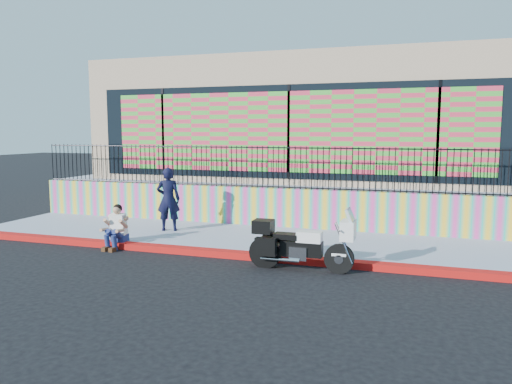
% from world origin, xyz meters
% --- Properties ---
extents(ground, '(90.00, 90.00, 0.00)m').
position_xyz_m(ground, '(0.00, 0.00, 0.00)').
color(ground, black).
rests_on(ground, ground).
extents(red_curb, '(16.00, 0.30, 0.15)m').
position_xyz_m(red_curb, '(0.00, 0.00, 0.07)').
color(red_curb, '#AA120C').
rests_on(red_curb, ground).
extents(sidewalk, '(16.00, 3.00, 0.15)m').
position_xyz_m(sidewalk, '(0.00, 1.65, 0.07)').
color(sidewalk, '#949AB1').
rests_on(sidewalk, ground).
extents(mural_wall, '(16.00, 0.20, 1.10)m').
position_xyz_m(mural_wall, '(0.00, 3.25, 0.70)').
color(mural_wall, '#EB3D9D').
rests_on(mural_wall, sidewalk).
extents(metal_fence, '(15.80, 0.04, 1.20)m').
position_xyz_m(metal_fence, '(0.00, 3.25, 1.85)').
color(metal_fence, black).
rests_on(metal_fence, mural_wall).
extents(elevated_platform, '(16.00, 10.00, 1.25)m').
position_xyz_m(elevated_platform, '(0.00, 8.35, 0.62)').
color(elevated_platform, '#949AB1').
rests_on(elevated_platform, ground).
extents(storefront_building, '(14.00, 8.06, 4.00)m').
position_xyz_m(storefront_building, '(0.00, 8.13, 3.25)').
color(storefront_building, tan).
rests_on(storefront_building, elevated_platform).
extents(police_motorcycle, '(2.18, 0.72, 1.35)m').
position_xyz_m(police_motorcycle, '(1.46, -0.52, 0.57)').
color(police_motorcycle, black).
rests_on(police_motorcycle, ground).
extents(police_officer, '(0.74, 0.61, 1.74)m').
position_xyz_m(police_officer, '(-2.76, 1.69, 1.02)').
color(police_officer, black).
rests_on(police_officer, sidewalk).
extents(seated_man, '(0.54, 0.71, 1.06)m').
position_xyz_m(seated_man, '(-3.27, -0.09, 0.45)').
color(seated_man, navy).
rests_on(seated_man, ground).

